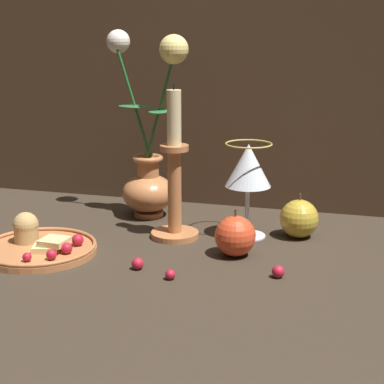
% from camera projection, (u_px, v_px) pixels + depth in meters
% --- Properties ---
extents(ground_plane, '(2.40, 2.40, 0.00)m').
position_uv_depth(ground_plane, '(163.00, 250.00, 1.08)').
color(ground_plane, '#33281E').
rests_on(ground_plane, ground).
extents(vase, '(0.17, 0.10, 0.36)m').
position_uv_depth(vase, '(149.00, 160.00, 1.24)').
color(vase, '#B77042').
rests_on(vase, ground_plane).
extents(plate_with_pastries, '(0.19, 0.19, 0.06)m').
position_uv_depth(plate_with_pastries, '(38.00, 245.00, 1.06)').
color(plate_with_pastries, '#B77042').
rests_on(plate_with_pastries, ground_plane).
extents(wine_glass, '(0.08, 0.08, 0.17)m').
position_uv_depth(wine_glass, '(248.00, 169.00, 1.12)').
color(wine_glass, silver).
rests_on(wine_glass, ground_plane).
extents(candlestick, '(0.08, 0.08, 0.27)m').
position_uv_depth(candlestick, '(174.00, 183.00, 1.12)').
color(candlestick, '#B77042').
rests_on(candlestick, ground_plane).
extents(apple_beside_vase, '(0.07, 0.07, 0.08)m').
position_uv_depth(apple_beside_vase, '(235.00, 236.00, 1.04)').
color(apple_beside_vase, '#D14223').
rests_on(apple_beside_vase, ground_plane).
extents(apple_near_glass, '(0.07, 0.07, 0.08)m').
position_uv_depth(apple_near_glass, '(299.00, 219.00, 1.13)').
color(apple_near_glass, '#B2932D').
rests_on(apple_near_glass, ground_plane).
extents(berry_near_plate, '(0.02, 0.02, 0.02)m').
position_uv_depth(berry_near_plate, '(278.00, 272.00, 0.96)').
color(berry_near_plate, '#AD192D').
rests_on(berry_near_plate, ground_plane).
extents(berry_front_center, '(0.02, 0.02, 0.02)m').
position_uv_depth(berry_front_center, '(138.00, 264.00, 0.99)').
color(berry_front_center, '#AD192D').
rests_on(berry_front_center, ground_plane).
extents(berry_by_glass_stem, '(0.02, 0.02, 0.02)m').
position_uv_depth(berry_by_glass_stem, '(170.00, 275.00, 0.95)').
color(berry_by_glass_stem, '#AD192D').
rests_on(berry_by_glass_stem, ground_plane).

